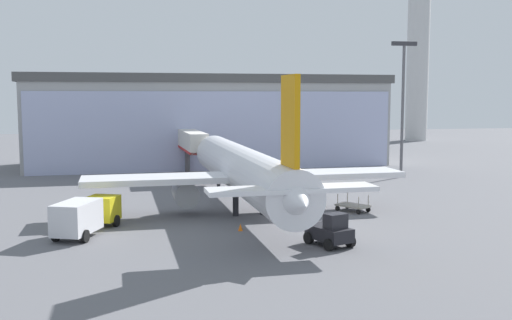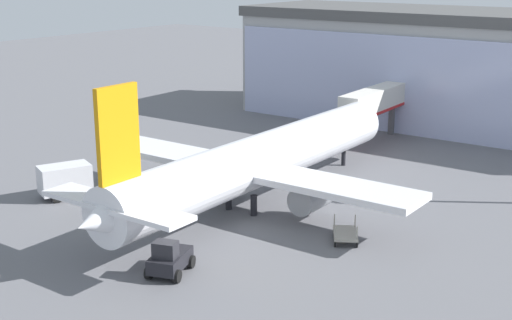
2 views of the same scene
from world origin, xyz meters
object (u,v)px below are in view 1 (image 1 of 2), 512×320
(jet_bridge, at_px, (192,142))
(catering_truck, at_px, (86,215))
(control_tower, at_px, (419,35))
(apron_light_mast, at_px, (403,96))
(safety_cone_nose, at_px, (240,227))
(baggage_cart, at_px, (353,206))
(airplane, at_px, (244,171))
(safety_cone_wingtip, at_px, (90,218))
(pushback_tug, at_px, (330,232))

(jet_bridge, distance_m, catering_truck, 31.86)
(control_tower, relative_size, apron_light_mast, 2.47)
(apron_light_mast, bearing_deg, safety_cone_nose, -134.51)
(baggage_cart, bearing_deg, jet_bridge, -8.93)
(airplane, bearing_deg, catering_truck, 115.16)
(jet_bridge, relative_size, control_tower, 0.30)
(baggage_cart, bearing_deg, apron_light_mast, -68.36)
(apron_light_mast, xyz_separation_m, safety_cone_nose, (-24.75, -25.18, -9.76))
(apron_light_mast, height_order, safety_cone_wingtip, apron_light_mast)
(safety_cone_nose, height_order, safety_cone_wingtip, same)
(baggage_cart, bearing_deg, safety_cone_wingtip, 56.24)
(safety_cone_nose, xyz_separation_m, safety_cone_wingtip, (-11.37, 5.63, 0.00))
(airplane, bearing_deg, pushback_tug, -166.99)
(apron_light_mast, bearing_deg, catering_truck, -146.32)
(jet_bridge, height_order, catering_truck, jet_bridge)
(pushback_tug, bearing_deg, airplane, -5.85)
(control_tower, relative_size, safety_cone_nose, 74.96)
(control_tower, height_order, airplane, control_tower)
(control_tower, bearing_deg, catering_truck, -129.31)
(apron_light_mast, bearing_deg, baggage_cart, -124.94)
(catering_truck, xyz_separation_m, baggage_cart, (22.30, 4.34, -0.97))
(baggage_cart, relative_size, safety_cone_wingtip, 5.85)
(safety_cone_nose, bearing_deg, airplane, 77.37)
(pushback_tug, bearing_deg, safety_cone_nose, 22.18)
(safety_cone_wingtip, bearing_deg, catering_truck, -89.11)
(jet_bridge, distance_m, baggage_cart, 28.32)
(baggage_cart, bearing_deg, catering_truck, 67.60)
(apron_light_mast, bearing_deg, safety_cone_wingtip, -151.57)
(jet_bridge, height_order, baggage_cart, jet_bridge)
(apron_light_mast, height_order, airplane, apron_light_mast)
(jet_bridge, relative_size, airplane, 0.34)
(airplane, height_order, catering_truck, airplane)
(pushback_tug, relative_size, safety_cone_wingtip, 6.59)
(apron_light_mast, height_order, catering_truck, apron_light_mast)
(apron_light_mast, height_order, safety_cone_nose, apron_light_mast)
(apron_light_mast, distance_m, pushback_tug, 37.62)
(control_tower, height_order, safety_cone_wingtip, control_tower)
(control_tower, relative_size, baggage_cart, 12.81)
(control_tower, xyz_separation_m, safety_cone_wingtip, (-66.38, -76.51, -23.36))
(apron_light_mast, bearing_deg, pushback_tug, -122.40)
(catering_truck, bearing_deg, apron_light_mast, -34.16)
(catering_truck, distance_m, safety_cone_nose, 11.42)
(airplane, distance_m, baggage_cart, 10.00)
(jet_bridge, bearing_deg, control_tower, -50.28)
(pushback_tug, bearing_deg, catering_truck, 47.18)
(catering_truck, relative_size, safety_cone_nose, 13.80)
(airplane, relative_size, baggage_cart, 11.23)
(airplane, xyz_separation_m, safety_cone_nose, (-1.73, -7.70, -3.26))
(pushback_tug, height_order, safety_cone_wingtip, pushback_tug)
(catering_truck, bearing_deg, jet_bridge, 2.52)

